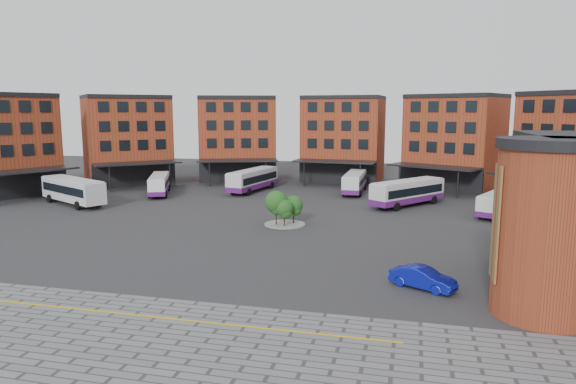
% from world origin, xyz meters
% --- Properties ---
extents(ground, '(160.00, 160.00, 0.00)m').
position_xyz_m(ground, '(0.00, 0.00, 0.00)').
color(ground, '#28282B').
rests_on(ground, ground).
extents(yellow_line, '(26.00, 0.15, 0.02)m').
position_xyz_m(yellow_line, '(2.00, -14.00, 0.03)').
color(yellow_line, gold).
rests_on(yellow_line, paving_zone).
extents(main_building, '(94.14, 42.48, 14.60)m').
position_xyz_m(main_building, '(-4.77, 38.25, 7.23)').
color(main_building, maroon).
rests_on(main_building, ground).
extents(tree_island, '(4.40, 4.40, 3.78)m').
position_xyz_m(tree_island, '(1.95, 11.65, 2.06)').
color(tree_island, gray).
rests_on(tree_island, ground).
extents(bus_a, '(12.01, 8.11, 3.43)m').
position_xyz_m(bus_a, '(-27.65, 16.99, 2.03)').
color(bus_a, silver).
rests_on(bus_a, ground).
extents(bus_b, '(6.16, 10.27, 2.86)m').
position_xyz_m(bus_b, '(-20.68, 27.09, 1.55)').
color(bus_b, white).
rests_on(bus_b, ground).
extents(bus_c, '(4.81, 12.10, 3.33)m').
position_xyz_m(bus_c, '(-8.30, 33.18, 1.80)').
color(bus_c, silver).
rests_on(bus_c, ground).
extents(bus_d, '(2.76, 10.75, 3.02)m').
position_xyz_m(bus_d, '(6.83, 35.26, 1.64)').
color(bus_d, silver).
rests_on(bus_d, ground).
extents(bus_e, '(9.33, 11.03, 3.33)m').
position_xyz_m(bus_e, '(14.64, 26.39, 1.80)').
color(bus_e, silver).
rests_on(bus_e, ground).
extents(bus_f, '(6.18, 9.92, 2.78)m').
position_xyz_m(bus_f, '(25.09, 22.88, 1.51)').
color(bus_f, silver).
rests_on(bus_f, ground).
extents(blue_car, '(4.76, 3.43, 1.49)m').
position_xyz_m(blue_car, '(16.09, -5.00, 0.75)').
color(blue_car, '#0B1597').
rests_on(blue_car, ground).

